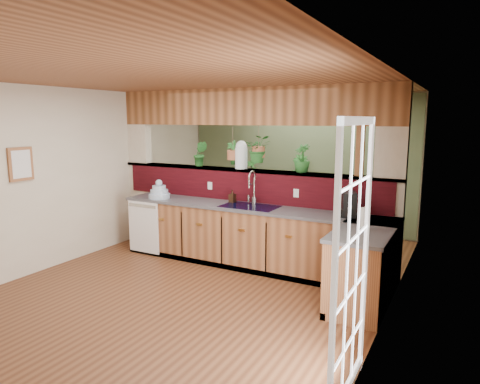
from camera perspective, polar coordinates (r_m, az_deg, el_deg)
The scene contains 28 objects.
ground at distance 5.74m, azimuth -5.53°, elevation -12.26°, with size 4.60×7.00×0.01m, color #58311B.
ceiling at distance 5.34m, azimuth -6.00°, elevation 14.57°, with size 4.60×7.00×0.01m, color brown.
wall_back at distance 8.50m, azimuth 7.56°, elevation 3.93°, with size 4.60×0.02×2.60m, color beige.
wall_left at distance 6.93m, azimuth -21.74°, elevation 2.04°, with size 0.02×7.00×2.60m, color beige.
wall_right at distance 4.54m, azimuth 19.10°, elevation -1.52°, with size 0.02×7.00×2.60m, color beige.
pass_through_partition at distance 6.54m, azimuth 1.08°, elevation 1.34°, with size 4.60×0.21×2.60m.
pass_through_ledge at distance 6.53m, azimuth 0.86°, elevation 2.92°, with size 4.60×0.21×0.04m, color brown.
header_beam at distance 6.49m, azimuth 0.88°, elevation 11.32°, with size 4.60×0.15×0.55m, color brown.
sage_backwall at distance 8.48m, azimuth 7.52°, elevation 3.92°, with size 4.55×0.02×2.55m, color #566847.
countertop at distance 5.95m, azimuth 5.91°, elevation -6.90°, with size 4.14×1.52×0.90m.
dishwasher at distance 6.96m, azimuth -12.74°, elevation -4.55°, with size 0.58×0.03×0.82m.
navy_sink at distance 6.18m, azimuth 1.31°, elevation -2.64°, with size 0.82×0.50×0.18m.
french_door at distance 3.37m, azimuth 14.70°, elevation -9.52°, with size 0.06×1.02×2.16m, color white.
framed_print at distance 6.40m, azimuth -27.19°, elevation 3.33°, with size 0.04×0.35×0.45m.
faucet at distance 6.27m, azimuth 1.69°, elevation 0.79°, with size 0.22×0.22×0.51m.
dish_stack at distance 6.90m, azimuth -10.72°, elevation -0.05°, with size 0.34×0.34×0.30m.
soap_dispenser at distance 6.43m, azimuth -1.02°, elevation -0.56°, with size 0.09×0.09×0.19m, color #341F12.
coffee_maker at distance 5.68m, azimuth 14.26°, elevation -1.72°, with size 0.17×0.29×0.32m.
paper_towel at distance 5.05m, azimuth 16.27°, elevation -3.50°, with size 0.13×0.13×0.27m.
glass_jar at distance 6.55m, azimuth 0.17°, elevation 5.00°, with size 0.19×0.19×0.43m.
ledge_plant_left at distance 6.93m, azimuth -5.32°, elevation 5.10°, with size 0.22×0.18×0.40m, color #1F5820.
ledge_plant_right at distance 6.15m, azimuth 8.27°, elevation 4.48°, with size 0.23×0.23×0.40m, color #1F5820.
hanging_plant_a at distance 6.61m, azimuth -0.98°, elevation 6.29°, with size 0.21×0.17×0.53m.
hanging_plant_b at distance 6.40m, azimuth 2.49°, elevation 7.32°, with size 0.47×0.44×0.53m.
shelving_console at distance 8.49m, azimuth 5.02°, elevation -1.49°, with size 1.37×0.37×0.92m, color black.
shelf_plant_a at distance 8.63m, azimuth 1.53°, elevation 3.09°, with size 0.20×0.14×0.38m, color #1F5820.
shelf_plant_b at distance 8.22m, azimuth 7.98°, elevation 3.16°, with size 0.29×0.29×0.52m, color #1F5820.
floor_plant at distance 7.14m, azimuth 12.81°, elevation -4.84°, with size 0.68×0.59×0.76m, color #1F5820.
Camera 1 is at (2.98, -4.41, 2.14)m, focal length 32.00 mm.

